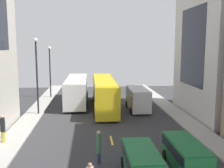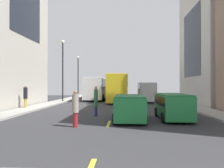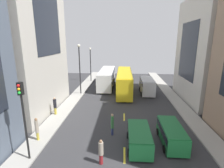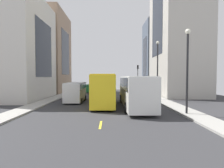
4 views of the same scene
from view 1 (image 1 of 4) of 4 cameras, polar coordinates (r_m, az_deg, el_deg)
name	(u,v)px [view 1 (image 1 of 4)]	position (r m, az deg, el deg)	size (l,w,h in m)	color
ground_plane	(106,117)	(27.86, -1.33, -7.17)	(41.59, 41.59, 0.00)	#333335
sidewalk_west	(31,118)	(28.46, -17.30, -7.06)	(2.02, 44.00, 0.15)	#9E9B93
sidewalk_east	(178,115)	(29.36, 14.12, -6.47)	(2.02, 44.00, 0.15)	#9E9B93
lane_stripe_2	(112,140)	(21.21, -0.10, -12.17)	(0.16, 2.00, 0.01)	yellow
lane_stripe_3	(106,117)	(27.86, -1.33, -7.16)	(0.16, 2.00, 0.01)	yellow
lane_stripe_4	(103,103)	(34.65, -2.07, -4.09)	(0.16, 2.00, 0.01)	yellow
lane_stripe_5	(100,93)	(41.51, -2.56, -2.03)	(0.16, 2.00, 0.01)	yellow
lane_stripe_6	(99,87)	(48.41, -2.91, -0.56)	(0.16, 2.00, 0.01)	yellow
city_bus_white	(77,88)	(34.12, -7.73, -0.93)	(2.80, 11.09, 3.35)	silver
streetcar_yellow	(104,91)	(31.00, -1.71, -1.57)	(2.70, 12.43, 3.59)	yellow
delivery_van_white	(138,97)	(30.61, 5.62, -2.89)	(2.25, 5.55, 2.58)	white
car_green_0	(185,153)	(17.04, 15.71, -14.21)	(1.90, 4.42, 1.67)	#1E7238
car_green_1	(142,160)	(15.64, 6.45, -16.20)	(2.00, 4.17, 1.61)	#1E7238
pedestrian_crossing_mid	(3,128)	(21.70, -22.70, -8.82)	(0.37, 0.37, 2.12)	gold
pedestrian_waiting_curb	(99,146)	(16.94, -2.90, -13.32)	(0.29, 0.29, 2.18)	navy
streetlamp_near	(50,66)	(38.28, -13.38, 3.76)	(0.44, 0.44, 7.22)	black
streetlamp_far	(37,69)	(29.00, -16.09, 3.23)	(0.44, 0.44, 8.11)	black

